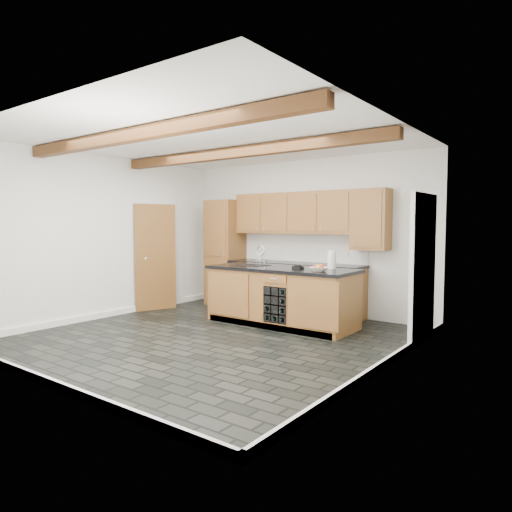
{
  "coord_description": "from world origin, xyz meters",
  "views": [
    {
      "loc": [
        4.33,
        -4.81,
        1.62
      ],
      "look_at": [
        0.16,
        0.8,
        1.14
      ],
      "focal_mm": 32.0,
      "sensor_mm": 36.0,
      "label": 1
    }
  ],
  "objects": [
    {
      "name": "fruit_bowl",
      "position": [
        1.09,
        1.1,
        0.96
      ],
      "size": [
        0.3,
        0.3,
        0.06
      ],
      "primitive_type": "imported",
      "rotation": [
        0.0,
        0.0,
        0.16
      ],
      "color": "white",
      "rests_on": "island"
    },
    {
      "name": "kitchen_scale",
      "position": [
        0.64,
        1.25,
        0.96
      ],
      "size": [
        0.2,
        0.14,
        0.05
      ],
      "rotation": [
        0.0,
        0.0,
        -0.25
      ],
      "color": "black",
      "rests_on": "island"
    },
    {
      "name": "mug",
      "position": [
        -0.77,
        2.16,
        0.98
      ],
      "size": [
        0.12,
        0.12,
        0.11
      ],
      "primitive_type": "imported",
      "rotation": [
        0.0,
        0.0,
        -0.11
      ],
      "color": "white",
      "rests_on": "back_cabinetry"
    },
    {
      "name": "paper_towel",
      "position": [
        1.05,
        1.58,
        1.07
      ],
      "size": [
        0.13,
        0.13,
        0.28
      ],
      "primitive_type": "cylinder",
      "color": "white",
      "rests_on": "island"
    },
    {
      "name": "room_shell",
      "position": [
        -0.09,
        0.53,
        1.53
      ],
      "size": [
        5.01,
        5.0,
        5.0
      ],
      "color": "white",
      "rests_on": "ground"
    },
    {
      "name": "island",
      "position": [
        0.31,
        1.28,
        0.46
      ],
      "size": [
        2.48,
        0.96,
        0.93
      ],
      "color": "#9F6133",
      "rests_on": "ground"
    },
    {
      "name": "ground",
      "position": [
        0.0,
        0.0,
        0.0
      ],
      "size": [
        5.0,
        5.0,
        0.0
      ],
      "primitive_type": "plane",
      "color": "black",
      "rests_on": "ground"
    },
    {
      "name": "fruit_cluster",
      "position": [
        1.09,
        1.1,
        1.0
      ],
      "size": [
        0.16,
        0.17,
        0.07
      ],
      "color": "red",
      "rests_on": "fruit_bowl"
    },
    {
      "name": "faucet",
      "position": [
        -0.25,
        1.33,
        0.96
      ],
      "size": [
        0.45,
        0.4,
        0.34
      ],
      "color": "black",
      "rests_on": "island"
    },
    {
      "name": "back_cabinetry",
      "position": [
        -0.38,
        2.24,
        0.98
      ],
      "size": [
        3.65,
        0.62,
        2.2
      ],
      "color": "#9F6133",
      "rests_on": "ground"
    }
  ]
}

